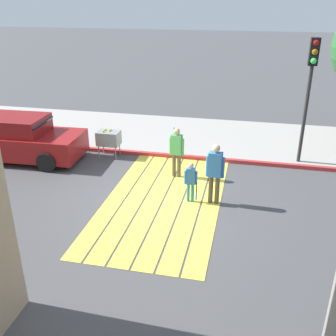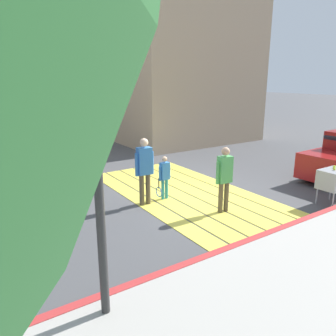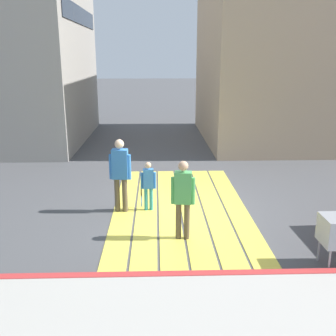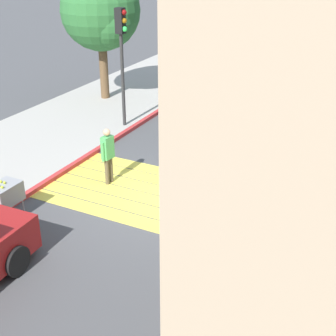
% 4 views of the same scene
% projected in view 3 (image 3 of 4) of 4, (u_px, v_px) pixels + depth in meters
% --- Properties ---
extents(ground_plane, '(120.00, 120.00, 0.00)m').
position_uv_depth(ground_plane, '(180.00, 208.00, 9.70)').
color(ground_plane, '#4C4C4F').
extents(crosswalk_stripes, '(6.40, 3.25, 0.01)m').
position_uv_depth(crosswalk_stripes, '(180.00, 208.00, 9.70)').
color(crosswalk_stripes, '#EAD64C').
rests_on(crosswalk_stripes, ground).
extents(curb_painted, '(0.16, 40.00, 0.13)m').
position_uv_depth(curb_painted, '(192.00, 276.00, 6.56)').
color(curb_painted, '#BC3333').
rests_on(curb_painted, ground).
extents(building_far_north, '(8.00, 6.03, 9.57)m').
position_uv_depth(building_far_north, '(8.00, 27.00, 16.35)').
color(building_far_north, gray).
rests_on(building_far_north, ground).
extents(building_far_south, '(8.00, 7.04, 7.47)m').
position_uv_depth(building_far_south, '(286.00, 54.00, 17.00)').
color(building_far_south, tan).
rests_on(building_far_south, ground).
extents(pedestrian_adult_lead, '(0.25, 0.48, 1.65)m').
position_uv_depth(pedestrian_adult_lead, '(183.00, 194.00, 7.81)').
color(pedestrian_adult_lead, brown).
rests_on(pedestrian_adult_lead, ground).
extents(pedestrian_adult_trailing, '(0.26, 0.52, 1.78)m').
position_uv_depth(pedestrian_adult_trailing, '(120.00, 170.00, 9.20)').
color(pedestrian_adult_trailing, brown).
rests_on(pedestrian_adult_trailing, ground).
extents(pedestrian_child_with_racket, '(0.28, 0.38, 1.21)m').
position_uv_depth(pedestrian_child_with_racket, '(148.00, 184.00, 9.37)').
color(pedestrian_child_with_racket, teal).
rests_on(pedestrian_child_with_racket, ground).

